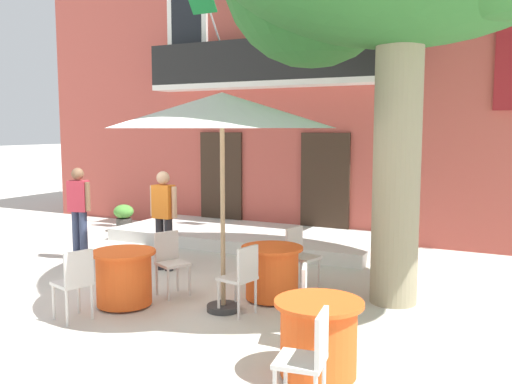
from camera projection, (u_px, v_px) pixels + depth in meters
ground_plane at (145, 292)px, 8.14m from camera, size 120.00×120.00×0.00m
building_facade at (305, 75)px, 14.04m from camera, size 13.00×5.09×7.50m
entrance_step_platform at (248, 236)px, 11.68m from camera, size 5.62×2.29×0.25m
cafe_table_near_tree at (272, 272)px, 7.75m from camera, size 0.86×0.86×0.76m
cafe_chair_near_tree_0 at (300, 253)px, 8.34m from camera, size 0.48×0.48×0.91m
cafe_chair_near_tree_1 at (242, 275)px, 7.10m from camera, size 0.47×0.47×0.91m
cafe_table_middle at (124, 278)px, 7.48m from camera, size 0.86×0.86×0.76m
cafe_chair_middle_0 at (170, 259)px, 7.98m from camera, size 0.53×0.53×0.91m
cafe_chair_middle_1 at (75, 280)px, 6.87m from camera, size 0.50×0.50×0.91m
cafe_table_front at (319, 338)px, 5.33m from camera, size 0.86×0.86×0.76m
cafe_chair_front_0 at (309, 355)px, 4.58m from camera, size 0.46×0.46×0.91m
cafe_chair_front_1 at (314, 300)px, 6.06m from camera, size 0.51×0.51×0.91m
cafe_umbrella at (222, 111)px, 7.02m from camera, size 2.90×2.90×2.85m
ground_planter_left at (124, 216)px, 12.89m from camera, size 0.46×0.46×0.63m
pedestrian_near_entrance at (164, 215)px, 9.31m from camera, size 0.53×0.22×1.68m
pedestrian_mid_plaza at (79, 208)px, 10.01m from camera, size 0.53×0.31×1.69m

